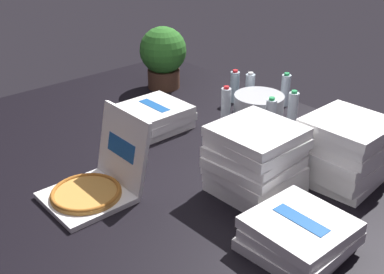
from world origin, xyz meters
TOP-DOWN VIEW (x-y plane):
  - ground_plane at (0.00, 0.00)m, footprint 3.20×2.40m
  - open_pizza_box at (-0.06, -0.47)m, footprint 0.36×0.45m
  - pizza_stack_left_far at (-0.49, 0.20)m, footprint 0.38×0.38m
  - pizza_stack_left_near at (0.41, 0.12)m, footprint 0.41×0.41m
  - pizza_stack_right_near at (0.82, -0.07)m, footprint 0.40×0.39m
  - pizza_stack_right_mid at (0.63, 0.52)m, footprint 0.40×0.40m
  - ice_bucket at (-0.15, 0.79)m, footprint 0.32×0.32m
  - water_bottle_0 at (-0.34, 0.91)m, footprint 0.06×0.06m
  - water_bottle_1 at (0.06, 0.86)m, footprint 0.06×0.06m
  - water_bottle_2 at (-0.27, 0.60)m, footprint 0.06×0.06m
  - water_bottle_3 at (0.04, 0.67)m, footprint 0.06×0.06m
  - water_bottle_4 at (-0.45, 0.87)m, footprint 0.06×0.06m
  - water_bottle_5 at (-0.18, 1.09)m, footprint 0.06×0.06m
  - potted_plant at (-1.00, 0.68)m, footprint 0.34×0.34m

SIDE VIEW (x-z plane):
  - ground_plane at x=0.00m, z-range -0.02..0.00m
  - pizza_stack_right_near at x=0.82m, z-range 0.00..0.15m
  - pizza_stack_left_far at x=-0.49m, z-range 0.00..0.15m
  - open_pizza_box at x=-0.06m, z-range -0.12..0.27m
  - ice_bucket at x=-0.15m, z-range 0.00..0.16m
  - water_bottle_0 at x=-0.34m, z-range -0.01..0.23m
  - water_bottle_1 at x=0.06m, z-range -0.01..0.23m
  - water_bottle_2 at x=-0.27m, z-range -0.01..0.23m
  - water_bottle_3 at x=0.04m, z-range -0.01..0.23m
  - water_bottle_4 at x=-0.45m, z-range -0.01..0.23m
  - water_bottle_5 at x=-0.18m, z-range -0.01..0.23m
  - pizza_stack_left_near at x=0.41m, z-range 0.00..0.34m
  - pizza_stack_right_mid at x=0.63m, z-range 0.00..0.34m
  - potted_plant at x=-1.00m, z-range 0.02..0.48m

